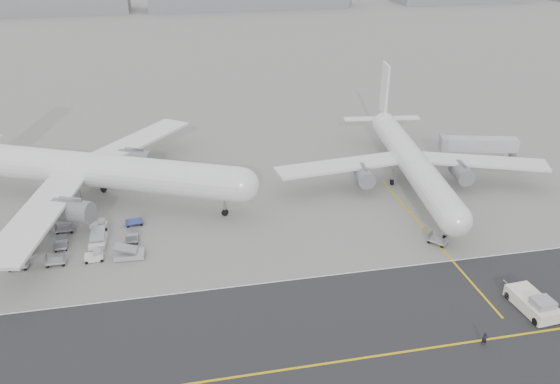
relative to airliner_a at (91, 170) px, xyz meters
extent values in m
plane|color=gray|center=(21.04, -27.09, -5.81)|extent=(700.00, 700.00, 0.00)
cube|color=#2C2C2F|center=(26.04, -45.09, -5.80)|extent=(220.00, 32.00, 0.02)
cube|color=gold|center=(26.04, -45.09, -5.78)|extent=(220.00, 0.30, 0.01)
cube|color=silver|center=(26.04, -29.29, -5.78)|extent=(220.00, 0.25, 0.01)
cube|color=gold|center=(51.04, -22.09, -5.79)|extent=(0.30, 40.00, 0.01)
cylinder|color=white|center=(1.34, -0.61, 0.02)|extent=(47.49, 25.79, 5.69)
sphere|color=white|center=(23.90, -10.92, 0.02)|extent=(5.57, 5.57, 5.57)
cube|color=white|center=(-5.99, -13.73, -0.69)|extent=(10.93, 27.88, 0.45)
cube|color=white|center=(6.46, 13.51, -0.69)|extent=(21.70, 25.06, 0.45)
cylinder|color=gray|center=(-1.84, -10.47, -2.11)|extent=(6.97, 5.72, 3.53)
cylinder|color=gray|center=(6.71, 8.24, -2.11)|extent=(6.97, 5.72, 3.53)
cylinder|color=black|center=(21.15, -9.66, -5.27)|extent=(1.18, 0.90, 1.07)
cylinder|color=black|center=(-1.73, -2.96, -5.27)|extent=(1.18, 0.90, 1.07)
cylinder|color=black|center=(1.10, 3.25, -5.27)|extent=(1.18, 0.90, 1.07)
cylinder|color=gray|center=(21.15, -9.66, -3.78)|extent=(0.36, 0.36, 2.99)
cylinder|color=white|center=(54.81, -5.95, -0.87)|extent=(10.17, 42.31, 4.82)
sphere|color=white|center=(52.11, -26.79, -0.87)|extent=(4.72, 4.72, 4.72)
cone|color=white|center=(57.63, 15.92, -0.51)|extent=(5.35, 8.69, 4.34)
cube|color=white|center=(57.70, 16.43, 6.15)|extent=(1.09, 4.64, 10.25)
cube|color=white|center=(53.54, 17.22, -0.39)|extent=(7.92, 3.27, 0.25)
cube|color=white|center=(61.93, 16.14, -0.39)|extent=(7.92, 3.27, 0.25)
cube|color=white|center=(42.35, -3.30, -1.47)|extent=(23.51, 7.76, 0.45)
cube|color=white|center=(67.52, -6.56, -1.47)|extent=(23.35, 13.18, 0.45)
cylinder|color=gray|center=(46.03, -5.85, -2.68)|extent=(3.62, 5.47, 2.99)
cylinder|color=gray|center=(63.32, -8.08, -2.68)|extent=(3.62, 5.47, 2.99)
cylinder|color=black|center=(52.44, -24.25, -5.29)|extent=(0.63, 1.10, 1.04)
cylinder|color=black|center=(52.14, -4.05, -5.29)|extent=(0.63, 1.10, 1.04)
cylinder|color=black|center=(57.87, -4.79, -5.29)|extent=(0.63, 1.10, 1.04)
cylinder|color=gray|center=(52.44, -24.25, -4.02)|extent=(0.36, 0.36, 2.53)
cube|color=silver|center=(55.35, -41.19, -4.88)|extent=(3.72, 6.96, 1.52)
cube|color=#A1A0A6|center=(55.46, -42.71, -3.74)|extent=(2.54, 2.34, 0.98)
cylinder|color=gray|center=(55.07, -37.06, -5.27)|extent=(0.37, 2.84, 0.17)
cylinder|color=black|center=(54.12, -43.89, -5.32)|extent=(0.50, 1.01, 0.98)
cylinder|color=black|center=(56.94, -43.70, -5.32)|extent=(0.50, 1.01, 0.98)
cylinder|color=black|center=(53.76, -38.68, -5.32)|extent=(0.50, 1.01, 0.98)
cylinder|color=black|center=(56.59, -38.48, -5.32)|extent=(0.50, 1.01, 0.98)
cylinder|color=gray|center=(78.20, -0.56, -3.90)|extent=(1.53, 1.53, 3.81)
cube|color=#A1A0A6|center=(78.20, -0.56, -5.48)|extent=(3.02, 3.02, 0.67)
cube|color=#B7B7BC|center=(71.75, 1.13, -1.42)|extent=(14.51, 6.20, 2.48)
cube|color=#A1A0A6|center=(65.11, 2.86, -1.42)|extent=(1.88, 3.24, 2.86)
cylinder|color=black|center=(79.48, 0.19, -5.52)|extent=(0.42, 0.63, 0.57)
imported|color=black|center=(46.30, -45.81, -4.96)|extent=(0.71, 0.58, 1.69)
camera|label=1|loc=(14.41, -87.73, 36.73)|focal=35.00mm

